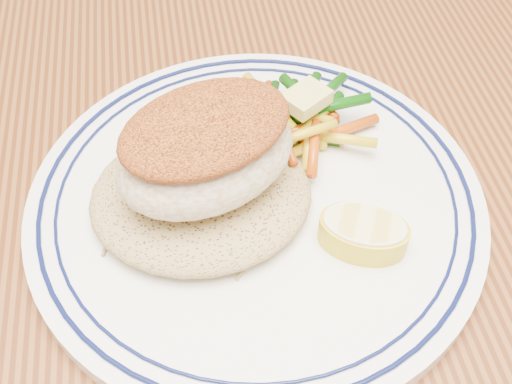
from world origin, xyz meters
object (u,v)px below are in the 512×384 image
at_px(fish_fillet, 206,149).
at_px(vegetable_pile, 303,119).
at_px(plate, 256,202).
at_px(lemon_wedge, 363,232).
at_px(rice_pilaf, 201,192).
at_px(dining_table, 191,251).

relative_size(fish_fillet, vegetable_pile, 1.33).
xyz_separation_m(plate, lemon_wedge, (0.06, -0.05, 0.02)).
relative_size(rice_pilaf, fish_fillet, 1.03).
bearing_deg(rice_pilaf, fish_fillet, 22.83).
relative_size(rice_pilaf, lemon_wedge, 2.10).
distance_m(plate, vegetable_pile, 0.07).
bearing_deg(dining_table, lemon_wedge, -40.55).
bearing_deg(plate, rice_pilaf, -177.78).
xyz_separation_m(dining_table, vegetable_pile, (0.09, 0.01, 0.12)).
relative_size(dining_table, vegetable_pile, 14.64).
height_order(vegetable_pile, lemon_wedge, vegetable_pile).
xyz_separation_m(fish_fillet, lemon_wedge, (0.09, -0.05, -0.04)).
distance_m(plate, lemon_wedge, 0.08).
relative_size(dining_table, rice_pilaf, 10.67).
height_order(fish_fillet, vegetable_pile, fish_fillet).
distance_m(vegetable_pile, lemon_wedge, 0.10).
bearing_deg(dining_table, fish_fillet, -67.24).
bearing_deg(lemon_wedge, fish_fillet, 151.22).
bearing_deg(lemon_wedge, vegetable_pile, 98.92).
distance_m(plate, fish_fillet, 0.06).
height_order(plate, fish_fillet, fish_fillet).
bearing_deg(vegetable_pile, rice_pilaf, -144.71).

